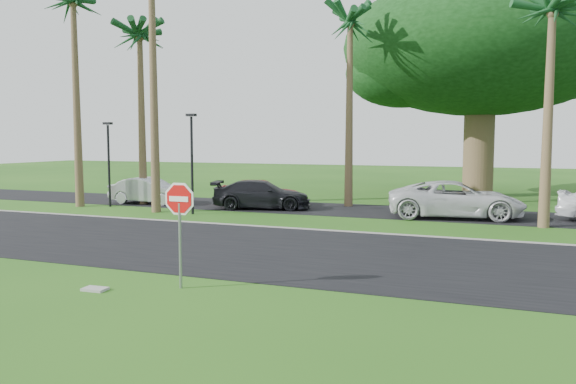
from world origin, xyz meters
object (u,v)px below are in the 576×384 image
(car_dark, at_px, (262,195))
(car_red, at_px, (260,192))
(car_minivan, at_px, (456,200))
(car_silver, at_px, (149,191))
(stop_sign_near, at_px, (180,213))

(car_dark, bearing_deg, car_red, 11.75)
(car_dark, xyz_separation_m, car_minivan, (9.28, 0.16, 0.11))
(car_silver, height_order, car_red, car_red)
(car_minivan, bearing_deg, car_dark, 82.27)
(car_silver, relative_size, car_red, 1.01)
(car_red, bearing_deg, car_dark, -167.12)
(stop_sign_near, xyz_separation_m, car_dark, (-4.25, 14.36, -1.07))
(car_silver, height_order, car_dark, car_dark)
(stop_sign_near, relative_size, car_dark, 0.54)
(car_silver, bearing_deg, car_minivan, -91.97)
(car_red, xyz_separation_m, car_minivan, (9.99, -1.26, 0.10))
(car_silver, distance_m, car_dark, 6.54)
(car_dark, bearing_deg, car_silver, 76.43)
(stop_sign_near, relative_size, car_minivan, 0.45)
(car_minivan, bearing_deg, car_silver, 82.34)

